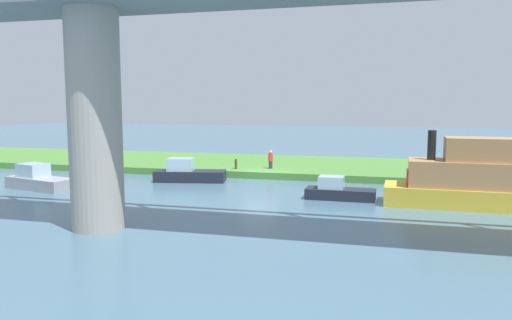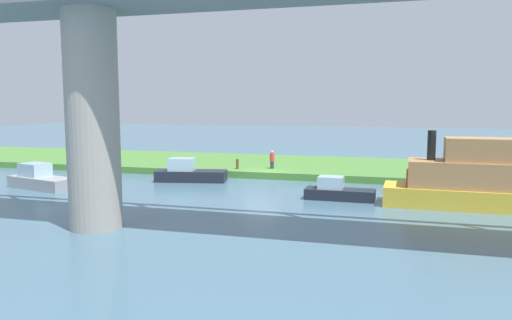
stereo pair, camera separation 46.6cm
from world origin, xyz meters
TOP-DOWN VIEW (x-y plane):
  - ground_plane at (0.00, 0.00)m, footprint 160.00×160.00m
  - grassy_bank at (0.00, -6.00)m, footprint 80.00×12.00m
  - bridge_pylon at (3.26, 15.40)m, footprint 2.27×2.27m
  - person_on_bank at (-0.32, -2.24)m, footprint 0.49×0.49m
  - mooring_post at (2.16, -1.31)m, footprint 0.20×0.20m
  - motorboat_white at (-13.08, 6.30)m, footprint 7.99×2.84m
  - motorboat_red at (12.69, 7.54)m, footprint 5.10×2.89m
  - riverboat_paddlewheel at (4.60, 2.22)m, footprint 5.15×2.66m
  - skiff_small at (-6.26, 5.96)m, footprint 3.96×1.46m

SIDE VIEW (x-z plane):
  - ground_plane at x=0.00m, z-range 0.00..0.00m
  - grassy_bank at x=0.00m, z-range 0.00..0.50m
  - skiff_small at x=-6.26m, z-range -0.19..1.13m
  - motorboat_red at x=12.69m, z-range -0.23..1.38m
  - riverboat_paddlewheel at x=4.60m, z-range -0.23..1.40m
  - mooring_post at x=2.16m, z-range 0.50..1.25m
  - person_on_bank at x=-0.32m, z-range 0.51..1.90m
  - motorboat_white at x=-13.08m, z-range -0.53..3.53m
  - bridge_pylon at x=3.26m, z-range 0.00..9.44m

